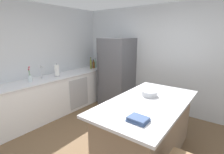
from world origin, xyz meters
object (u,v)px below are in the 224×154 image
Objects in this scene: whiskey_bottle at (94,65)px; sink_faucet at (42,72)px; paper_towel_roll at (57,71)px; flower_vase at (30,77)px; gin_bottle at (95,64)px; mixing_bowl at (150,93)px; hot_sauce_bottle at (99,65)px; kitchen_island at (147,128)px; olive_oil_bottle at (91,64)px; refrigerator at (117,72)px; cookbook_stack at (138,119)px.

sink_faucet is at bearing -92.69° from whiskey_bottle.
flower_vase is at bearing -92.02° from paper_towel_roll.
mixing_bowl is (2.36, -1.28, -0.08)m from gin_bottle.
flower_vase is at bearing -82.23° from sink_faucet.
paper_towel_roll is at bearing -93.10° from hot_sauce_bottle.
olive_oil_bottle is at bearing 151.52° from kitchen_island.
flower_vase reaches higher than mixing_bowl.
gin_bottle is 0.19m from olive_oil_bottle.
whiskey_bottle is at bearing 149.65° from kitchen_island.
refrigerator is 7.80× the size of cookbook_stack.
paper_towel_roll is 1.37m from gin_bottle.
kitchen_island is 2.85m from olive_oil_bottle.
flower_vase is at bearing -90.61° from gin_bottle.
olive_oil_bottle is (-0.02, -0.10, 0.03)m from whiskey_bottle.
refrigerator is at bearing 1.01° from whiskey_bottle.
kitchen_island is at bearing 11.66° from flower_vase.
paper_towel_roll is (-0.85, -1.29, 0.15)m from refrigerator.
whiskey_bottle is 1.00× the size of mixing_bowl.
flower_vase is 1.29× the size of whiskey_bottle.
flower_vase is at bearing -91.04° from whiskey_bottle.
mixing_bowl is (2.28, -1.38, -0.05)m from hot_sauce_bottle.
olive_oil_bottle is (-0.01, 1.18, 0.00)m from paper_towel_roll.
gin_bottle reaches higher than whiskey_bottle.
flower_vase is at bearing -114.23° from refrigerator.
kitchen_island is 2.91m from hot_sauce_bottle.
hot_sauce_bottle is at bearing 167.74° from refrigerator.
gin_bottle is 0.09m from whiskey_bottle.
hot_sauce_bottle is at bearing 86.90° from paper_towel_roll.
flower_vase is 1.29× the size of mixing_bowl.
paper_towel_roll is 1.34× the size of cookbook_stack.
whiskey_bottle is at bearing 87.31° from sink_faucet.
sink_faucet is at bearing -169.84° from mixing_bowl.
refrigerator is 7.01× the size of mixing_bowl.
gin_bottle is 0.82× the size of olive_oil_bottle.
olive_oil_bottle is at bearing -106.85° from hot_sauce_bottle.
cookbook_stack is at bearing -2.77° from flower_vase.
kitchen_island is 0.81m from cookbook_stack.
cookbook_stack is 0.90× the size of mixing_bowl.
flower_vase is at bearing -168.34° from kitchen_island.
kitchen_island is 2.58m from flower_vase.
olive_oil_bottle reaches higher than sink_faucet.
olive_oil_bottle is at bearing 143.11° from cookbook_stack.
sink_faucet is at bearing -94.53° from hot_sauce_bottle.
kitchen_island is 5.65× the size of olive_oil_bottle.
paper_towel_roll is at bearing -89.74° from olive_oil_bottle.
cookbook_stack is at bearing -36.89° from olive_oil_bottle.
paper_towel_roll is 0.92× the size of olive_oil_bottle.
flower_vase is 0.66m from paper_towel_roll.
cookbook_stack is (2.61, -0.78, -0.12)m from paper_towel_roll.
kitchen_island is 0.55m from mixing_bowl.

